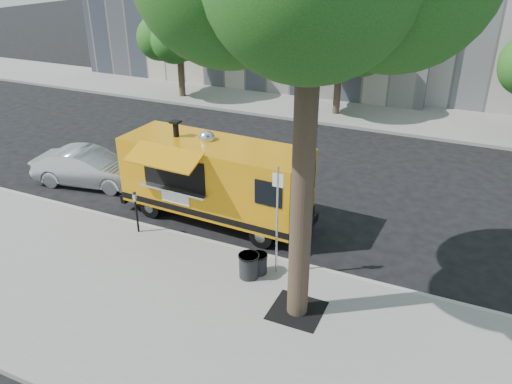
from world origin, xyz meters
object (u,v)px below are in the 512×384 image
far_tree_b (341,39)px  food_truck (214,178)px  sedan (89,168)px  trash_bin_left (249,265)px  sign_post (277,215)px  parking_meter (136,207)px  trash_bin_right (259,263)px  far_tree_a (178,30)px

far_tree_b → food_truck: (-0.41, -12.17, -2.40)m
sedan → trash_bin_left: size_ratio=6.20×
sign_post → parking_meter: (-4.55, 0.20, -0.87)m
parking_meter → sedan: size_ratio=0.33×
sign_post → trash_bin_right: (-0.40, -0.21, -1.40)m
sign_post → sedan: sign_post is taller
far_tree_b → sedan: (-5.81, -11.78, -3.17)m
trash_bin_right → far_tree_a: bearing=128.4°
far_tree_a → sign_post: far_tree_a is taller
sign_post → trash_bin_left: sign_post is taller
food_truck → trash_bin_left: bearing=-44.5°
far_tree_b → trash_bin_right: bearing=-81.5°
sign_post → sedan: size_ratio=0.74×
sedan → trash_bin_right: sedan is taller
sign_post → trash_bin_right: size_ratio=5.41×
far_tree_a → trash_bin_left: bearing=-52.5°
far_tree_b → sign_post: (2.55, -14.25, -1.98)m
far_tree_a → far_tree_b: far_tree_b is taller
far_tree_a → sign_post: size_ratio=1.79×
parking_meter → trash_bin_right: size_ratio=2.41×
far_tree_a → food_truck: 14.76m
trash_bin_left → trash_bin_right: (0.16, 0.27, -0.05)m
parking_meter → food_truck: bearing=49.8°
far_tree_a → trash_bin_right: size_ratio=9.65×
parking_meter → sedan: (-3.81, 2.27, -0.31)m
far_tree_b → sign_post: bearing=-79.9°
trash_bin_left → food_truck: bearing=133.1°
sedan → parking_meter: bearing=-130.8°
trash_bin_right → sedan: bearing=161.4°
far_tree_a → far_tree_b: bearing=2.5°
far_tree_a → trash_bin_right: (11.15, -14.06, -3.33)m
sign_post → sedan: bearing=163.5°
trash_bin_right → sign_post: bearing=28.0°
sedan → trash_bin_left: bearing=-120.7°
sedan → trash_bin_left: 8.34m
far_tree_b → trash_bin_right: far_tree_b is taller
parking_meter → far_tree_a: bearing=117.1°
food_truck → trash_bin_right: 3.57m
sign_post → parking_meter: 4.64m
trash_bin_right → far_tree_b: bearing=98.5°
far_tree_b → sign_post: far_tree_b is taller
sign_post → parking_meter: sign_post is taller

